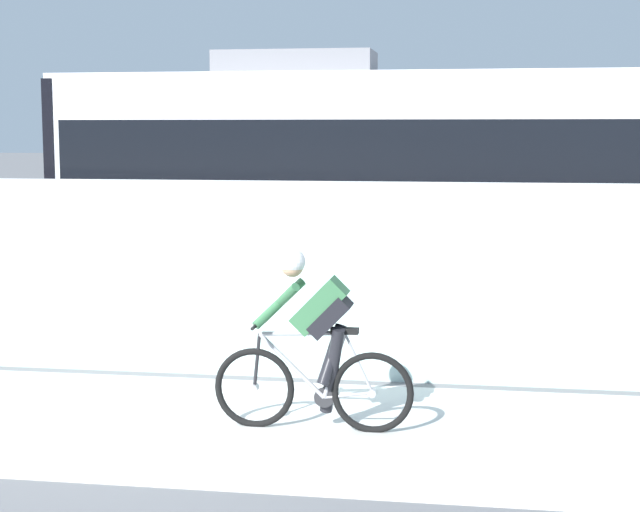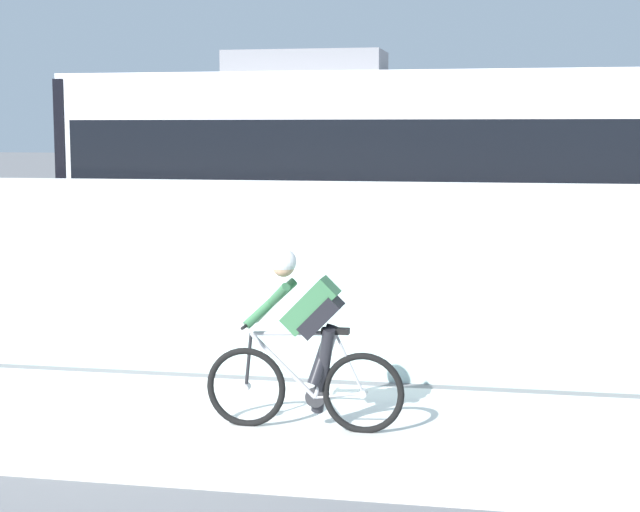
% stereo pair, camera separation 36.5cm
% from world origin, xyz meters
% --- Properties ---
extents(ground_plane, '(200.00, 200.00, 0.00)m').
position_xyz_m(ground_plane, '(0.00, 0.00, 0.00)').
color(ground_plane, slate).
extents(bike_path_deck, '(32.00, 3.20, 0.01)m').
position_xyz_m(bike_path_deck, '(0.00, 0.00, 0.01)').
color(bike_path_deck, silver).
rests_on(bike_path_deck, ground).
extents(glass_parapet, '(32.00, 0.05, 1.24)m').
position_xyz_m(glass_parapet, '(0.00, 1.85, 0.62)').
color(glass_parapet, silver).
rests_on(glass_parapet, ground).
extents(concrete_barrier_wall, '(32.00, 0.36, 2.00)m').
position_xyz_m(concrete_barrier_wall, '(0.00, 3.65, 1.00)').
color(concrete_barrier_wall, white).
rests_on(concrete_barrier_wall, ground).
extents(tram_rail_near, '(32.00, 0.08, 0.01)m').
position_xyz_m(tram_rail_near, '(0.00, 6.13, 0.00)').
color(tram_rail_near, '#595654').
rests_on(tram_rail_near, ground).
extents(tram_rail_far, '(32.00, 0.08, 0.01)m').
position_xyz_m(tram_rail_far, '(0.00, 7.57, 0.00)').
color(tram_rail_far, '#595654').
rests_on(tram_rail_far, ground).
extents(tram, '(11.06, 2.54, 3.81)m').
position_xyz_m(tram, '(2.25, 6.85, 1.89)').
color(tram, silver).
rests_on(tram, ground).
extents(cyclist_on_bike, '(1.77, 0.58, 1.61)m').
position_xyz_m(cyclist_on_bike, '(1.72, 0.00, 0.78)').
color(cyclist_on_bike, black).
rests_on(cyclist_on_bike, ground).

